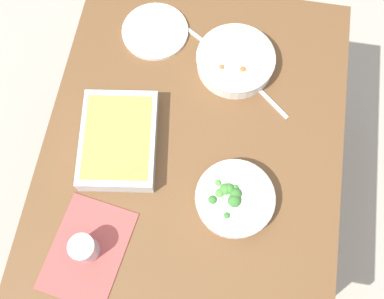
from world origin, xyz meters
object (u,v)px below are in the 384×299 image
Objects in this scene: drink_cup at (85,249)px; spoon_by_stew at (262,93)px; baking_dish at (119,140)px; stew_bowl at (235,61)px; broccoli_bowl at (234,199)px; fork_on_table at (193,33)px; side_plate at (155,31)px.

drink_cup is 0.58× the size of spoon_by_stew.
baking_dish is 3.86× the size of drink_cup.
stew_bowl is 0.73m from drink_cup.
fork_on_table is (-0.54, -0.21, -0.03)m from broccoli_bowl.
broccoli_bowl is at bearing -6.86° from spoon_by_stew.
spoon_by_stew is at bearing 49.50° from stew_bowl.
fork_on_table is at bearing -125.84° from spoon_by_stew.
side_plate is at bearing 176.22° from drink_cup.
baking_dish is at bearing -3.97° from side_plate.
stew_bowl is 0.19m from fork_on_table.
side_plate is 0.41m from spoon_by_stew.
stew_bowl is 0.45m from baking_dish.
broccoli_bowl is 1.43× the size of fork_on_table.
stew_bowl is 2.95× the size of drink_cup.
broccoli_bowl is 0.43m from drink_cup.
baking_dish is (0.32, -0.31, 0.00)m from stew_bowl.
broccoli_bowl is 0.58m from fork_on_table.
stew_bowl is 0.13m from spoon_by_stew.
side_plate is at bearing -147.62° from broccoli_bowl.
stew_bowl reaches higher than side_plate.
stew_bowl reaches higher than spoon_by_stew.
broccoli_bowl is 2.67× the size of drink_cup.
side_plate is (-0.53, -0.33, -0.02)m from broccoli_bowl.
side_plate is 1.51× the size of spoon_by_stew.
side_plate is 0.12m from fork_on_table.
drink_cup is (0.32, -0.02, 0.00)m from baking_dish.
stew_bowl is 0.76× the size of baking_dish.
stew_bowl is at bearing -172.83° from broccoli_bowl.
stew_bowl and baking_dish have the same top height.
broccoli_bowl is at bearing 71.80° from baking_dish.
stew_bowl is 0.29m from side_plate.
spoon_by_stew is (0.17, 0.38, -0.00)m from side_plate.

